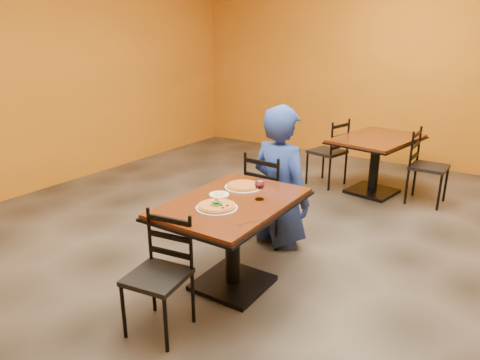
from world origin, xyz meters
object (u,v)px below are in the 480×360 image
Objects in this scene: chair_main_near at (157,277)px; plate_main at (217,208)px; pizza_far at (243,185)px; side_plate at (219,195)px; wine_glass at (260,188)px; pizza_main at (217,206)px; table_second at (376,152)px; table_main at (232,223)px; plate_far at (243,187)px; diner at (281,176)px; chair_second_left at (327,152)px; chair_second_right at (429,167)px; chair_main_far at (271,196)px.

chair_main_near reaches higher than plate_main.
pizza_far reaches higher than side_plate.
chair_main_near is at bearing -90.94° from pizza_far.
pizza_main is at bearing -116.88° from wine_glass.
pizza_far is (-0.38, -2.57, 0.21)m from table_second.
plate_far is (-0.09, 0.30, 0.20)m from table_main.
diner is 4.43× the size of plate_main.
wine_glass reaches higher than plate_main.
plate_far is 0.26m from side_plate.
table_second is 0.66m from chair_second_left.
chair_second_right is at bearing 74.09° from wine_glass.
table_second is 1.49× the size of chair_second_left.
diner reaches higher than table_second.
plate_main is 0.28m from side_plate.
pizza_far is at bearing 101.54° from chair_main_far.
plate_far is 0.31m from wine_glass.
plate_far is at bearing 99.86° from pizza_main.
chair_second_right is at bearing 68.10° from plate_far.
chair_second_right is 2.93× the size of plate_main.
chair_main_far reaches higher than pizza_far.
diner is 0.64m from plate_far.
side_plate is (-0.15, 0.24, -0.02)m from pizza_main.
plate_far is 1.11× the size of pizza_far.
chair_second_right is at bearing 71.77° from table_main.
table_main is at bearing -95.74° from table_second.
side_plate is at bearing 96.81° from diner.
plate_far is at bearing 106.82° from table_main.
plate_main is (0.06, -1.13, 0.07)m from diner.
diner is at bearing 84.50° from side_plate.
pizza_main is at bearing -80.14° from plate_far.
table_main is 1.49× the size of chair_main_near.
chair_main_near reaches higher than plate_far.
pizza_main is 1.58× the size of wine_glass.
plate_main is (-0.00, -0.20, 0.20)m from table_main.
plate_far and side_plate have the same top height.
table_second is 1.00× the size of diner.
chair_main_far is at bearing 112.59° from wine_glass.
table_second is (0.29, 2.86, 0.00)m from table_main.
chair_main_near is at bearing -98.12° from table_main.
chair_main_far is at bearing 98.28° from plate_main.
table_second is 2.86m from side_plate.
chair_main_far reaches higher than side_plate.
chair_main_near is 2.67× the size of plate_main.
diner reaches higher than plate_far.
side_plate is (-0.15, 0.24, 0.00)m from plate_main.
plate_far is at bearing -98.36° from table_second.
side_plate is at bearing 122.10° from plate_main.
chair_second_right reaches higher than plate_main.
chair_main_far is 1.00× the size of chair_second_right.
pizza_far is at bearing 90.00° from plate_far.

